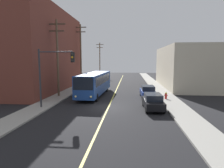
# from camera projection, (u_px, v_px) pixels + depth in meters

# --- Properties ---
(ground_plane) EXTENTS (120.00, 120.00, 0.00)m
(ground_plane) POSITION_uv_depth(u_px,v_px,m) (108.00, 107.00, 20.93)
(ground_plane) COLOR black
(sidewalk_left) EXTENTS (2.50, 90.00, 0.15)m
(sidewalk_left) POSITION_uv_depth(u_px,v_px,m) (71.00, 91.00, 31.46)
(sidewalk_left) COLOR gray
(sidewalk_left) RESTS_ON ground
(sidewalk_right) EXTENTS (2.50, 90.00, 0.15)m
(sidewalk_right) POSITION_uv_depth(u_px,v_px,m) (162.00, 92.00, 30.15)
(sidewalk_right) COLOR gray
(sidewalk_right) RESTS_ON ground
(lane_stripe_center) EXTENTS (0.16, 60.00, 0.01)m
(lane_stripe_center) POSITION_uv_depth(u_px,v_px,m) (117.00, 88.00, 35.76)
(lane_stripe_center) COLOR #D8CC4C
(lane_stripe_center) RESTS_ON ground
(building_left_brick) EXTENTS (10.00, 21.16, 13.10)m
(building_left_brick) POSITION_uv_depth(u_px,v_px,m) (35.00, 51.00, 32.18)
(building_left_brick) COLOR brown
(building_left_brick) RESTS_ON ground
(building_right_warehouse) EXTENTS (12.00, 18.43, 7.51)m
(building_right_warehouse) POSITION_uv_depth(u_px,v_px,m) (196.00, 67.00, 36.33)
(building_right_warehouse) COLOR beige
(building_right_warehouse) RESTS_ON ground
(city_bus) EXTENTS (3.13, 12.24, 3.20)m
(city_bus) POSITION_uv_depth(u_px,v_px,m) (95.00, 83.00, 27.88)
(city_bus) COLOR navy
(city_bus) RESTS_ON ground
(parked_car_black) EXTENTS (1.95, 4.46, 1.62)m
(parked_car_black) POSITION_uv_depth(u_px,v_px,m) (153.00, 101.00, 19.84)
(parked_car_black) COLOR black
(parked_car_black) RESTS_ON ground
(parked_car_blue) EXTENTS (1.91, 4.44, 1.62)m
(parked_car_blue) POSITION_uv_depth(u_px,v_px,m) (148.00, 91.00, 26.16)
(parked_car_blue) COLOR navy
(parked_car_blue) RESTS_ON ground
(utility_pole_near) EXTENTS (2.40, 0.28, 10.24)m
(utility_pole_near) POSITION_uv_depth(u_px,v_px,m) (57.00, 55.00, 26.27)
(utility_pole_near) COLOR brown
(utility_pole_near) RESTS_ON sidewalk_left
(utility_pole_mid) EXTENTS (2.40, 0.28, 11.99)m
(utility_pole_mid) POSITION_uv_depth(u_px,v_px,m) (81.00, 52.00, 39.22)
(utility_pole_mid) COLOR brown
(utility_pole_mid) RESTS_ON sidewalk_left
(utility_pole_far) EXTENTS (2.40, 0.28, 10.41)m
(utility_pole_far) POSITION_uv_depth(u_px,v_px,m) (100.00, 58.00, 61.64)
(utility_pole_far) COLOR brown
(utility_pole_far) RESTS_ON sidewalk_left
(traffic_signal_left_corner) EXTENTS (3.75, 0.48, 6.00)m
(traffic_signal_left_corner) POSITION_uv_depth(u_px,v_px,m) (54.00, 67.00, 19.71)
(traffic_signal_left_corner) COLOR #2D2D33
(traffic_signal_left_corner) RESTS_ON sidewalk_left
(fire_hydrant) EXTENTS (0.44, 0.26, 0.84)m
(fire_hydrant) POSITION_uv_depth(u_px,v_px,m) (166.00, 95.00, 24.64)
(fire_hydrant) COLOR red
(fire_hydrant) RESTS_ON sidewalk_right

